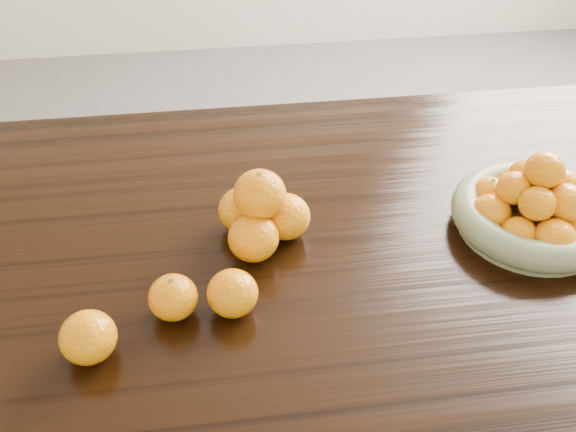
{
  "coord_description": "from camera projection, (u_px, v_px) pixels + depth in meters",
  "views": [
    {
      "loc": [
        -0.12,
        -0.84,
        1.5
      ],
      "look_at": [
        -0.01,
        -0.02,
        0.83
      ],
      "focal_mm": 40.0,
      "sensor_mm": 36.0,
      "label": 1
    }
  ],
  "objects": [
    {
      "name": "dining_table",
      "position": [
        293.0,
        280.0,
        1.19
      ],
      "size": [
        2.0,
        1.0,
        0.75
      ],
      "color": "black",
      "rests_on": "ground"
    },
    {
      "name": "fruit_bowl",
      "position": [
        534.0,
        209.0,
        1.14
      ],
      "size": [
        0.29,
        0.29,
        0.16
      ],
      "rotation": [
        0.0,
        0.0,
        -0.15
      ],
      "color": "gray",
      "rests_on": "dining_table"
    },
    {
      "name": "orange_pyramid",
      "position": [
        260.0,
        214.0,
        1.11
      ],
      "size": [
        0.16,
        0.17,
        0.14
      ],
      "rotation": [
        0.0,
        0.0,
        -0.37
      ],
      "color": "#FF9707",
      "rests_on": "dining_table"
    },
    {
      "name": "loose_orange_0",
      "position": [
        173.0,
        297.0,
        0.98
      ],
      "size": [
        0.08,
        0.08,
        0.07
      ],
      "primitive_type": "ellipsoid",
      "color": "#FF9707",
      "rests_on": "dining_table"
    },
    {
      "name": "loose_orange_1",
      "position": [
        88.0,
        337.0,
        0.92
      ],
      "size": [
        0.08,
        0.08,
        0.08
      ],
      "primitive_type": "ellipsoid",
      "color": "#FF9707",
      "rests_on": "dining_table"
    },
    {
      "name": "loose_orange_2",
      "position": [
        232.0,
        293.0,
        0.99
      ],
      "size": [
        0.08,
        0.08,
        0.07
      ],
      "primitive_type": "ellipsoid",
      "color": "#FF9707",
      "rests_on": "dining_table"
    }
  ]
}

